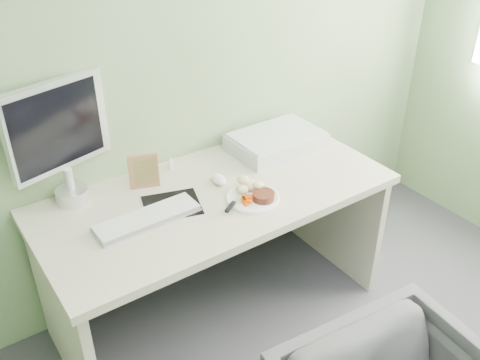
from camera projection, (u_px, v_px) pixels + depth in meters
wall_back at (166, 35)px, 2.34m from camera, size 3.50×0.00×3.50m
desk at (216, 225)px, 2.49m from camera, size 1.60×0.75×0.73m
plate at (253, 198)px, 2.34m from camera, size 0.24×0.24×0.01m
steak at (263, 196)px, 2.32m from camera, size 0.13×0.13×0.03m
potato_pile at (251, 184)px, 2.38m from camera, size 0.12×0.09×0.06m
carrot_heap at (247, 199)px, 2.29m from camera, size 0.06×0.05×0.04m
steak_knife at (233, 203)px, 2.28m from camera, size 0.18×0.12×0.01m
mousepad at (172, 205)px, 2.31m from camera, size 0.29×0.27×0.00m
keyboard at (147, 218)px, 2.20m from camera, size 0.44×0.14×0.02m
computer_mouse at (219, 179)px, 2.46m from camera, size 0.07×0.11×0.04m
photo_frame at (144, 171)px, 2.39m from camera, size 0.13×0.06×0.17m
eyedrop_bottle at (170, 163)px, 2.56m from camera, size 0.02×0.02×0.07m
scanner at (276, 141)px, 2.74m from camera, size 0.46×0.31×0.07m
monitor at (60, 137)px, 2.19m from camera, size 0.45×0.17×0.54m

